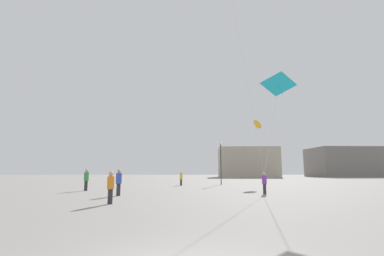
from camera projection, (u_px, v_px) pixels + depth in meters
person_in_yellow at (182, 178)px, 34.12m from camera, size 0.35×0.35×1.59m
person_in_green at (87, 179)px, 24.71m from camera, size 0.41×0.41×1.86m
person_in_purple at (265, 182)px, 20.98m from camera, size 0.34×0.34×1.57m
person_in_orange at (112, 186)px, 14.61m from camera, size 0.36×0.36×1.65m
person_in_blue at (120, 181)px, 19.57m from camera, size 0.39×0.39×1.80m
kite_cyan_delta at (279, 85)px, 16.47m from camera, size 1.73×5.98×5.81m
kite_amber_diamond at (258, 124)px, 36.58m from camera, size 10.47×2.27×7.00m
building_left_hall at (248, 163)px, 87.00m from camera, size 18.05×14.72×8.80m
building_centre_hall at (356, 162)px, 91.86m from camera, size 28.43×16.15×9.26m
lamppost_east at (222, 156)px, 36.59m from camera, size 0.36×0.36×5.46m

